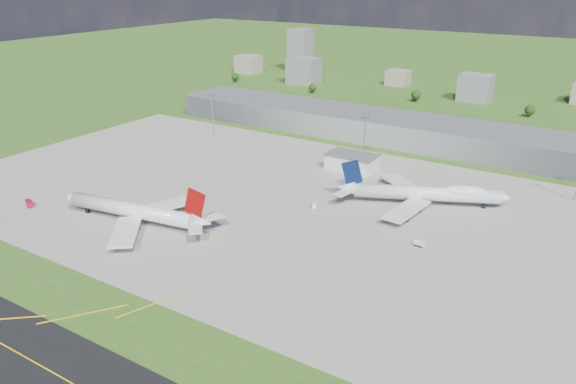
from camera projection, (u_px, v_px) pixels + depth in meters
The scene contains 21 objects.
ground at pixel (372, 144), 353.36m from camera, with size 1400.00×1400.00×0.00m, color #315B1C.
apron at pixel (294, 205), 262.00m from camera, with size 360.00×190.00×0.08m, color gray.
terminal at pixel (383, 127), 362.36m from camera, with size 300.00×42.00×15.00m, color gray.
ops_building at pixel (352, 162), 307.65m from camera, with size 26.00×16.00×8.00m, color silver.
mast_west at pixel (212, 108), 368.97m from camera, with size 3.50×2.00×25.90m.
mast_center at pixel (365, 132), 314.36m from camera, with size 3.50×2.00×25.90m.
airliner_red_twin at pixel (137, 212), 240.92m from camera, with size 76.62×59.18×21.06m.
airliner_blue_quad at pixel (426, 194), 259.76m from camera, with size 75.00×56.91×20.76m.
crash_tender at pixel (29, 204), 259.62m from camera, with size 6.01×4.27×2.93m.
tug_yellow at pixel (151, 208), 256.45m from camera, with size 3.75×4.07×1.77m.
van_white_near at pixel (315, 206), 257.99m from camera, with size 3.67×5.12×2.41m.
van_white_far at pixel (419, 244), 222.58m from camera, with size 4.26×2.22×2.20m.
bldg_far_w at pixel (248, 64), 592.74m from camera, with size 24.00×20.00×18.00m, color gray.
bldg_w at pixel (304, 71), 536.21m from camera, with size 28.00×22.00×24.00m, color slate.
bldg_cw at pixel (398, 78), 529.76m from camera, with size 20.00×18.00×14.00m, color gray.
bldg_c at pixel (475, 88), 465.00m from camera, with size 26.00×20.00×22.00m, color slate.
bldg_tall_w at pixel (300, 50), 599.48m from camera, with size 22.00×20.00×44.00m, color slate.
tree_far_w at pixel (235, 77), 544.96m from camera, with size 7.20×7.20×8.80m.
tree_w at pixel (313, 88), 496.47m from camera, with size 6.75×6.75×8.25m.
tree_c at pixel (416, 95), 463.21m from camera, with size 8.10×8.10×9.90m.
tree_e at pixel (530, 110), 414.73m from camera, with size 7.65×7.65×9.35m.
Camera 1 is at (136.37, -165.44, 102.58)m, focal length 35.00 mm.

